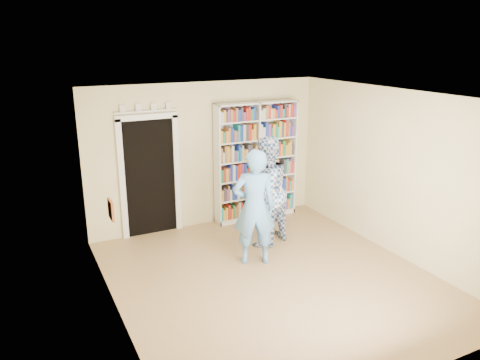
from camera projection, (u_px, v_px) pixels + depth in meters
name	position (u px, v px, depth m)	size (l,w,h in m)	color
floor	(272.00, 279.00, 6.98)	(5.00, 5.00, 0.00)	#A37C4F
ceiling	(276.00, 96.00, 6.20)	(5.00, 5.00, 0.00)	white
wall_back	(206.00, 155.00, 8.73)	(4.50, 4.50, 0.00)	beige
wall_left	(113.00, 219.00, 5.63)	(5.00, 5.00, 0.00)	beige
wall_right	(394.00, 173.00, 7.55)	(5.00, 5.00, 0.00)	beige
bookshelf	(256.00, 161.00, 9.06)	(1.67, 0.31, 2.30)	white
doorway	(150.00, 171.00, 8.29)	(1.10, 0.08, 2.43)	black
wall_art	(111.00, 210.00, 5.80)	(0.03, 0.25, 0.25)	brown
man_blue	(254.00, 207.00, 7.24)	(0.68, 0.44, 1.85)	#67A4E5
man_plaid	(265.00, 191.00, 7.93)	(0.92, 0.72, 1.90)	#2D4E89
paper_sheet	(276.00, 191.00, 7.73)	(0.21, 0.01, 0.30)	white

